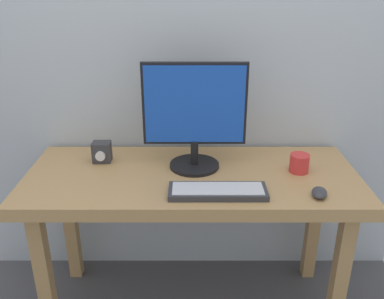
# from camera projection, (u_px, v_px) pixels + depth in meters

# --- Properties ---
(wall_back) EXTENTS (2.34, 0.04, 3.00)m
(wall_back) POSITION_uv_depth(u_px,v_px,m) (191.00, 0.00, 1.95)
(wall_back) COLOR #B2BCC6
(wall_back) RESTS_ON ground_plane
(desk) EXTENTS (1.53, 0.64, 0.76)m
(desk) POSITION_uv_depth(u_px,v_px,m) (191.00, 191.00, 1.95)
(desk) COLOR tan
(desk) RESTS_ON ground_plane
(monitor) EXTENTS (0.47, 0.23, 0.50)m
(monitor) POSITION_uv_depth(u_px,v_px,m) (194.00, 114.00, 1.88)
(monitor) COLOR black
(monitor) RESTS_ON desk
(keyboard_primary) EXTENTS (0.41, 0.14, 0.03)m
(keyboard_primary) POSITION_uv_depth(u_px,v_px,m) (217.00, 191.00, 1.73)
(keyboard_primary) COLOR #333338
(keyboard_primary) RESTS_ON desk
(mouse) EXTENTS (0.09, 0.11, 0.03)m
(mouse) POSITION_uv_depth(u_px,v_px,m) (319.00, 193.00, 1.71)
(mouse) COLOR #333338
(mouse) RESTS_ON desk
(audio_controller) EXTENTS (0.09, 0.08, 0.10)m
(audio_controller) POSITION_uv_depth(u_px,v_px,m) (101.00, 152.00, 2.01)
(audio_controller) COLOR #333338
(audio_controller) RESTS_ON desk
(coffee_mug) EXTENTS (0.09, 0.09, 0.09)m
(coffee_mug) POSITION_uv_depth(u_px,v_px,m) (299.00, 163.00, 1.91)
(coffee_mug) COLOR red
(coffee_mug) RESTS_ON desk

